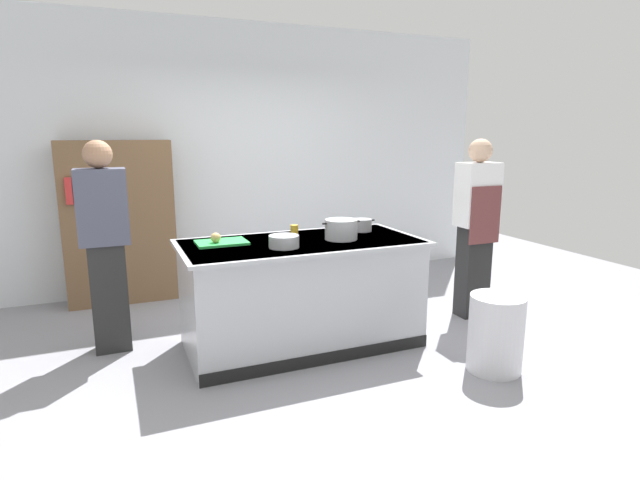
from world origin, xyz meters
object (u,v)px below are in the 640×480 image
onion (216,238)px  juice_cup (294,231)px  trash_bin (496,333)px  person_guest (105,243)px  stock_pot (341,229)px  sauce_pan (362,225)px  person_chef (476,224)px  bookshelf (120,223)px  mixing_bowl (284,241)px

onion → juice_cup: size_ratio=0.80×
onion → trash_bin: 2.27m
onion → person_guest: size_ratio=0.05×
stock_pot → sauce_pan: (0.33, 0.25, -0.03)m
onion → stock_pot: size_ratio=0.24×
person_chef → stock_pot: bearing=84.6°
stock_pot → bookshelf: bearing=132.1°
onion → person_chef: 2.48m
person_chef → person_guest: same height
mixing_bowl → trash_bin: mixing_bowl is taller
bookshelf → onion: bearing=-68.4°
trash_bin → person_guest: 3.13m
onion → trash_bin: (1.85, -1.14, -0.67)m
stock_pot → mixing_bowl: size_ratio=1.43×
onion → bookshelf: 1.82m
person_guest → person_chef: bearing=80.7°
trash_bin → juice_cup: bearing=133.3°
stock_pot → person_guest: (-1.82, 0.56, -0.07)m
stock_pot → person_chef: size_ratio=0.20×
mixing_bowl → person_guest: bearing=152.2°
mixing_bowl → person_chef: 2.01m
bookshelf → person_guest: bearing=-96.2°
sauce_pan → person_chef: bearing=-8.9°
sauce_pan → person_guest: bearing=171.9°
mixing_bowl → bookshelf: bearing=120.0°
sauce_pan → juice_cup: sauce_pan is taller
stock_pot → juice_cup: size_ratio=3.37×
mixing_bowl → person_chef: bearing=5.4°
trash_bin → mixing_bowl: bearing=148.3°
stock_pot → trash_bin: 1.45m
juice_cup → person_guest: (-1.50, 0.30, -0.04)m
stock_pot → mixing_bowl: bearing=-168.2°
bookshelf → mixing_bowl: bearing=-60.0°
trash_bin → person_guest: (-2.66, 1.53, 0.62)m
sauce_pan → stock_pot: bearing=-142.5°
bookshelf → juice_cup: bearing=-49.6°
person_chef → trash_bin: bearing=140.7°
mixing_bowl → person_guest: size_ratio=0.14×
onion → trash_bin: bearing=-31.6°
onion → bookshelf: bookshelf is taller
juice_cup → person_guest: bearing=168.8°
person_chef → person_guest: 3.32m
sauce_pan → trash_bin: (0.51, -1.22, -0.66)m
juice_cup → person_chef: (1.78, -0.19, -0.04)m
person_guest → bookshelf: 1.31m
sauce_pan → trash_bin: bearing=-67.3°
person_chef → juice_cup: bearing=75.7°
trash_bin → bookshelf: bookshelf is taller
person_chef → bookshelf: (-3.14, 1.78, -0.06)m
sauce_pan → juice_cup: 0.65m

